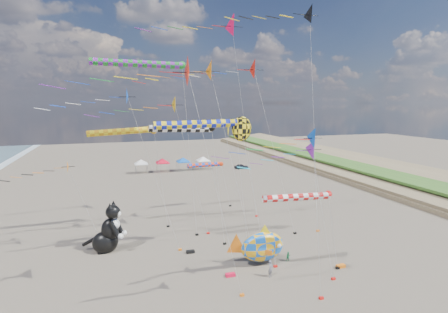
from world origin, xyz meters
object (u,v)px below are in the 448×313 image
Objects in this scene: fish_inflatable at (262,247)px; child_blue at (261,248)px; cat_inflatable at (107,226)px; child_green at (288,256)px; parked_car at (241,166)px; person_adult at (271,269)px.

child_blue is at bearing 66.38° from fish_inflatable.
child_green is (17.83, -8.49, -2.35)m from cat_inflatable.
fish_inflatable is 3.44m from child_blue.
child_green is at bearing -2.77° from fish_inflatable.
parked_car is (31.69, 41.35, -2.25)m from cat_inflatable.
fish_inflatable is 2.84m from person_adult.
fish_inflatable is 6.17× the size of child_green.
child_green is (3.23, 2.46, -0.31)m from person_adult.
cat_inflatable is 18.36m from person_adult.
fish_inflatable is 6.72× the size of child_blue.
cat_inflatable is at bearing 104.12° from person_adult.
child_green is at bearing -2.30° from cat_inflatable.
person_adult is 1.75× the size of child_blue.
cat_inflatable reaches higher than fish_inflatable.
cat_inflatable reaches higher than child_green.
person_adult is 5.68m from child_blue.
person_adult is (14.59, -10.95, -2.04)m from cat_inflatable.
parked_car reaches higher than child_green.
parked_car is (13.86, 49.85, 0.10)m from child_green.
cat_inflatable is 17.08m from fish_inflatable.
child_green is at bearing -122.85° from child_blue.
cat_inflatable is 6.16× the size of child_blue.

